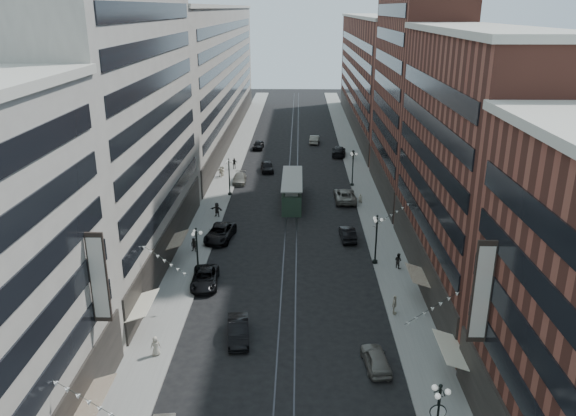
# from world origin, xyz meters

# --- Properties ---
(ground) EXTENTS (220.00, 220.00, 0.00)m
(ground) POSITION_xyz_m (0.00, 60.00, 0.00)
(ground) COLOR black
(ground) RESTS_ON ground
(sidewalk_west) EXTENTS (4.00, 180.00, 0.15)m
(sidewalk_west) POSITION_xyz_m (-11.00, 70.00, 0.07)
(sidewalk_west) COLOR gray
(sidewalk_west) RESTS_ON ground
(sidewalk_east) EXTENTS (4.00, 180.00, 0.15)m
(sidewalk_east) POSITION_xyz_m (11.00, 70.00, 0.07)
(sidewalk_east) COLOR gray
(sidewalk_east) RESTS_ON ground
(rail_west) EXTENTS (0.12, 180.00, 0.02)m
(rail_west) POSITION_xyz_m (-0.70, 70.00, 0.01)
(rail_west) COLOR #2D2D33
(rail_west) RESTS_ON ground
(rail_east) EXTENTS (0.12, 180.00, 0.02)m
(rail_east) POSITION_xyz_m (0.70, 70.00, 0.01)
(rail_east) COLOR #2D2D33
(rail_east) RESTS_ON ground
(building_west_mid) EXTENTS (8.00, 36.00, 28.00)m
(building_west_mid) POSITION_xyz_m (-17.00, 33.00, 14.00)
(building_west_mid) COLOR #A8A395
(building_west_mid) RESTS_ON ground
(building_west_far) EXTENTS (8.00, 90.00, 26.00)m
(building_west_far) POSITION_xyz_m (-17.00, 96.00, 13.00)
(building_west_far) COLOR #A8A395
(building_west_far) RESTS_ON ground
(building_east_mid) EXTENTS (8.00, 30.00, 24.00)m
(building_east_mid) POSITION_xyz_m (17.00, 28.00, 12.00)
(building_east_mid) COLOR brown
(building_east_mid) RESTS_ON ground
(building_east_tower) EXTENTS (8.00, 26.00, 42.00)m
(building_east_tower) POSITION_xyz_m (17.00, 56.00, 21.00)
(building_east_tower) COLOR brown
(building_east_tower) RESTS_ON ground
(building_east_far) EXTENTS (8.00, 72.00, 24.00)m
(building_east_far) POSITION_xyz_m (17.00, 105.00, 12.00)
(building_east_far) COLOR brown
(building_east_far) RESTS_ON ground
(lamppost_sw_far) EXTENTS (1.03, 1.14, 5.52)m
(lamppost_sw_far) POSITION_xyz_m (-9.20, 28.00, 3.10)
(lamppost_sw_far) COLOR black
(lamppost_sw_far) RESTS_ON sidewalk_west
(lamppost_sw_mid) EXTENTS (1.03, 1.14, 5.52)m
(lamppost_sw_mid) POSITION_xyz_m (-9.20, 55.00, 3.10)
(lamppost_sw_mid) COLOR black
(lamppost_sw_mid) RESTS_ON sidewalk_west
(lamppost_se_far) EXTENTS (1.03, 1.14, 5.52)m
(lamppost_se_far) POSITION_xyz_m (9.20, 32.00, 3.10)
(lamppost_se_far) COLOR black
(lamppost_se_far) RESTS_ON sidewalk_east
(lamppost_se_mid) EXTENTS (1.03, 1.14, 5.52)m
(lamppost_se_mid) POSITION_xyz_m (9.20, 60.00, 3.10)
(lamppost_se_mid) COLOR black
(lamppost_se_mid) RESTS_ON sidewalk_east
(streetcar) EXTENTS (2.84, 12.84, 3.55)m
(streetcar) POSITION_xyz_m (0.00, 52.47, 1.64)
(streetcar) COLOR #273D2E
(streetcar) RESTS_ON ground
(car_2) EXTENTS (2.94, 5.72, 1.54)m
(car_2) POSITION_xyz_m (-8.35, 26.80, 0.77)
(car_2) COLOR black
(car_2) RESTS_ON ground
(car_4) EXTENTS (2.21, 4.52, 1.49)m
(car_4) POSITION_xyz_m (6.94, 13.54, 0.74)
(car_4) COLOR slate
(car_4) RESTS_ON ground
(car_5) EXTENTS (2.26, 5.08, 1.62)m
(car_5) POSITION_xyz_m (-4.02, 17.22, 0.81)
(car_5) COLOR black
(car_5) RESTS_ON ground
(pedestrian_1) EXTENTS (0.90, 0.66, 1.64)m
(pedestrian_1) POSITION_xyz_m (-10.29, 14.59, 0.97)
(pedestrian_1) COLOR #ACA28E
(pedestrian_1) RESTS_ON sidewalk_west
(pedestrian_2) EXTENTS (0.89, 0.68, 1.63)m
(pedestrian_2) POSITION_xyz_m (-10.82, 34.57, 0.96)
(pedestrian_2) COLOR black
(pedestrian_2) RESTS_ON sidewalk_west
(pedestrian_4) EXTENTS (0.79, 1.16, 1.82)m
(pedestrian_4) POSITION_xyz_m (9.56, 21.32, 1.06)
(pedestrian_4) COLOR beige
(pedestrian_4) RESTS_ON sidewalk_east
(car_7) EXTENTS (3.61, 6.44, 1.70)m
(car_7) POSITION_xyz_m (-8.40, 38.46, 0.85)
(car_7) COLOR black
(car_7) RESTS_ON ground
(car_8) EXTENTS (2.13, 5.00, 1.44)m
(car_8) POSITION_xyz_m (-8.40, 61.40, 0.72)
(car_8) COLOR #68665C
(car_8) RESTS_ON ground
(car_9) EXTENTS (2.14, 4.82, 1.61)m
(car_9) POSITION_xyz_m (-7.00, 84.01, 0.81)
(car_9) COLOR black
(car_9) RESTS_ON ground
(car_10) EXTENTS (1.89, 4.78, 1.55)m
(car_10) POSITION_xyz_m (6.80, 38.80, 0.77)
(car_10) COLOR black
(car_10) RESTS_ON ground
(car_11) EXTENTS (3.01, 6.37, 1.76)m
(car_11) POSITION_xyz_m (7.53, 52.87, 0.88)
(car_11) COLOR slate
(car_11) RESTS_ON ground
(car_12) EXTENTS (2.99, 6.23, 1.75)m
(car_12) POSITION_xyz_m (8.38, 79.11, 0.87)
(car_12) COLOR black
(car_12) RESTS_ON ground
(car_13) EXTENTS (2.55, 5.14, 1.68)m
(car_13) POSITION_xyz_m (-4.45, 68.10, 0.84)
(car_13) COLOR black
(car_13) RESTS_ON ground
(car_14) EXTENTS (2.27, 5.23, 1.67)m
(car_14) POSITION_xyz_m (4.09, 89.09, 0.84)
(car_14) COLOR gray
(car_14) RESTS_ON ground
(pedestrian_5) EXTENTS (1.82, 1.12, 1.89)m
(pedestrian_5) POSITION_xyz_m (-9.82, 45.96, 1.10)
(pedestrian_5) COLOR black
(pedestrian_5) RESTS_ON sidewalk_west
(pedestrian_6) EXTENTS (1.11, 0.62, 1.81)m
(pedestrian_6) POSITION_xyz_m (-11.74, 64.03, 1.05)
(pedestrian_6) COLOR beige
(pedestrian_6) RESTS_ON sidewalk_west
(pedestrian_7) EXTENTS (0.88, 0.91, 1.68)m
(pedestrian_7) POSITION_xyz_m (11.47, 30.83, 0.99)
(pedestrian_7) COLOR black
(pedestrian_7) RESTS_ON sidewalk_east
(pedestrian_8) EXTENTS (0.59, 0.39, 1.58)m
(pedestrian_8) POSITION_xyz_m (9.50, 50.90, 0.94)
(pedestrian_8) COLOR #A49D88
(pedestrian_8) RESTS_ON sidewalk_east
(pedestrian_9) EXTENTS (1.17, 0.82, 1.67)m
(pedestrian_9) POSITION_xyz_m (10.78, 76.02, 0.99)
(pedestrian_9) COLOR black
(pedestrian_9) RESTS_ON sidewalk_east
(pedestrian_extra_0) EXTENTS (0.73, 0.90, 1.63)m
(pedestrian_extra_0) POSITION_xyz_m (-11.53, 64.94, 0.96)
(pedestrian_extra_0) COLOR beige
(pedestrian_extra_0) RESTS_ON sidewalk_west
(pedestrian_extra_1) EXTENTS (1.15, 0.66, 1.85)m
(pedestrian_extra_1) POSITION_xyz_m (-10.12, 69.28, 1.07)
(pedestrian_extra_1) COLOR black
(pedestrian_extra_1) RESTS_ON sidewalk_west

